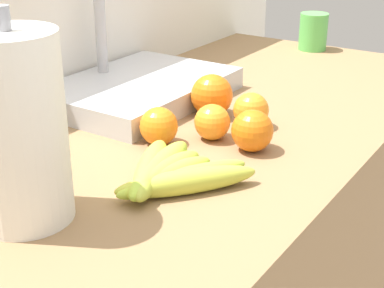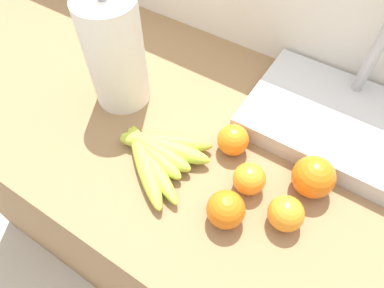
{
  "view_description": "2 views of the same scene",
  "coord_description": "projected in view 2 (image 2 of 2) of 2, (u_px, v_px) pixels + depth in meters",
  "views": [
    {
      "loc": [
        -0.72,
        -0.57,
        1.32
      ],
      "look_at": [
        -0.01,
        -0.1,
        0.96
      ],
      "focal_mm": 54.31,
      "sensor_mm": 36.0,
      "label": 1
    },
    {
      "loc": [
        0.19,
        -0.41,
        1.52
      ],
      "look_at": [
        -0.01,
        -0.09,
        1.0
      ],
      "focal_mm": 31.8,
      "sensor_mm": 36.0,
      "label": 2
    }
  ],
  "objects": [
    {
      "name": "orange_right",
      "position": [
        226.0,
        210.0,
        0.62
      ],
      "size": [
        0.07,
        0.07,
        0.07
      ],
      "primitive_type": "sphere",
      "color": "orange",
      "rests_on": "counter"
    },
    {
      "name": "paper_towel_roll",
      "position": [
        115.0,
        54.0,
        0.74
      ],
      "size": [
        0.13,
        0.13,
        0.29
      ],
      "color": "white",
      "rests_on": "counter"
    },
    {
      "name": "sink_basin",
      "position": [
        339.0,
        121.0,
        0.76
      ],
      "size": [
        0.4,
        0.28,
        0.23
      ],
      "color": "#B7BABF",
      "rests_on": "counter"
    },
    {
      "name": "ground_plane",
      "position": [
        205.0,
        266.0,
        1.5
      ],
      "size": [
        6.0,
        6.0,
        0.0
      ],
      "primitive_type": "plane",
      "color": "beige"
    },
    {
      "name": "wall_back",
      "position": [
        267.0,
        117.0,
        1.15
      ],
      "size": [
        2.19,
        0.06,
        1.3
      ],
      "primitive_type": "cube",
      "color": "silver",
      "rests_on": "ground"
    },
    {
      "name": "orange_back_right",
      "position": [
        249.0,
        179.0,
        0.66
      ],
      "size": [
        0.06,
        0.06,
        0.06
      ],
      "primitive_type": "sphere",
      "color": "orange",
      "rests_on": "counter"
    },
    {
      "name": "orange_front",
      "position": [
        312.0,
        179.0,
        0.65
      ],
      "size": [
        0.08,
        0.08,
        0.08
      ],
      "primitive_type": "sphere",
      "color": "orange",
      "rests_on": "counter"
    },
    {
      "name": "orange_center",
      "position": [
        286.0,
        214.0,
        0.62
      ],
      "size": [
        0.07,
        0.07,
        0.07
      ],
      "primitive_type": "sphere",
      "color": "orange",
      "rests_on": "counter"
    },
    {
      "name": "orange_back_left",
      "position": [
        232.0,
        141.0,
        0.72
      ],
      "size": [
        0.07,
        0.07,
        0.07
      ],
      "primitive_type": "sphere",
      "color": "orange",
      "rests_on": "counter"
    },
    {
      "name": "counter",
      "position": [
        209.0,
        224.0,
        1.13
      ],
      "size": [
        1.79,
        0.66,
        0.92
      ],
      "primitive_type": "cube",
      "color": "olive",
      "rests_on": "ground"
    },
    {
      "name": "banana_bunch",
      "position": [
        157.0,
        153.0,
        0.71
      ],
      "size": [
        0.21,
        0.22,
        0.04
      ],
      "color": "#BAC43F",
      "rests_on": "counter"
    }
  ]
}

